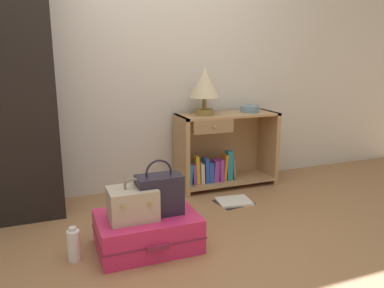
{
  "coord_description": "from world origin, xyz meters",
  "views": [
    {
      "loc": [
        -0.79,
        -1.98,
        1.26
      ],
      "look_at": [
        0.31,
        0.82,
        0.55
      ],
      "focal_mm": 35.84,
      "sensor_mm": 36.0,
      "label": 1
    }
  ],
  "objects": [
    {
      "name": "bowl",
      "position": [
        1.09,
        1.25,
        0.74
      ],
      "size": [
        0.18,
        0.18,
        0.06
      ],
      "primitive_type": "cylinder",
      "color": "slate",
      "rests_on": "bookshelf"
    },
    {
      "name": "bookshelf",
      "position": [
        0.8,
        1.25,
        0.34
      ],
      "size": [
        0.97,
        0.38,
        0.71
      ],
      "color": "tan",
      "rests_on": "ground_plane"
    },
    {
      "name": "ground_plane",
      "position": [
        0.0,
        0.0,
        0.0
      ],
      "size": [
        9.0,
        9.0,
        0.0
      ],
      "primitive_type": "plane",
      "color": "#9E7047"
    },
    {
      "name": "suitcase_large",
      "position": [
        -0.21,
        0.31,
        0.11
      ],
      "size": [
        0.66,
        0.49,
        0.23
      ],
      "color": "#DB2860",
      "rests_on": "ground_plane"
    },
    {
      "name": "train_case",
      "position": [
        -0.3,
        0.28,
        0.33
      ],
      "size": [
        0.3,
        0.24,
        0.28
      ],
      "color": "#B7A88E",
      "rests_on": "suitcase_large"
    },
    {
      "name": "bottle",
      "position": [
        -0.68,
        0.31,
        0.1
      ],
      "size": [
        0.08,
        0.08,
        0.22
      ],
      "color": "white",
      "rests_on": "ground_plane"
    },
    {
      "name": "table_lamp",
      "position": [
        0.61,
        1.25,
        0.99
      ],
      "size": [
        0.29,
        0.29,
        0.43
      ],
      "color": "olive",
      "rests_on": "bookshelf"
    },
    {
      "name": "open_book_on_floor",
      "position": [
        0.7,
        0.8,
        0.01
      ],
      "size": [
        0.33,
        0.29,
        0.02
      ],
      "color": "white",
      "rests_on": "ground_plane"
    },
    {
      "name": "handbag",
      "position": [
        -0.12,
        0.3,
        0.37
      ],
      "size": [
        0.3,
        0.17,
        0.37
      ],
      "color": "#231E2D",
      "rests_on": "suitcase_large"
    },
    {
      "name": "back_wall",
      "position": [
        0.0,
        1.5,
        1.3
      ],
      "size": [
        6.4,
        0.1,
        2.6
      ],
      "primitive_type": "cube",
      "color": "beige",
      "rests_on": "ground_plane"
    }
  ]
}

